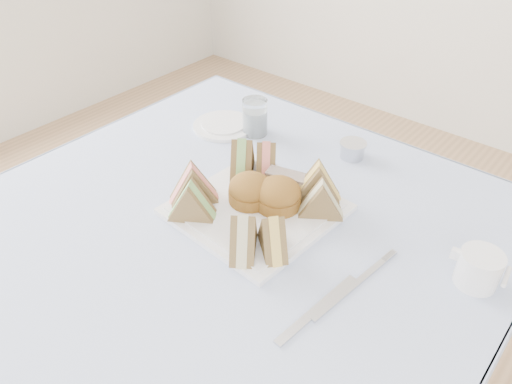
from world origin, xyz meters
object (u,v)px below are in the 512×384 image
Objects in this scene: table at (231,344)px; water_glass at (255,117)px; creamer_jug at (479,269)px; serving_plate at (256,209)px.

water_glass is (-0.19, 0.31, 0.42)m from table.
creamer_jug is at bearing 20.71° from table.
serving_plate is at bearing 74.89° from table.
creamer_jug is (0.41, 0.09, 0.03)m from serving_plate.
serving_plate is 0.32m from water_glass.
water_glass reaches higher than serving_plate.
serving_plate is (0.02, 0.07, 0.38)m from table.
table is at bearing -59.09° from water_glass.
water_glass is (-0.21, 0.24, 0.04)m from serving_plate.
water_glass is at bearing 133.79° from serving_plate.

